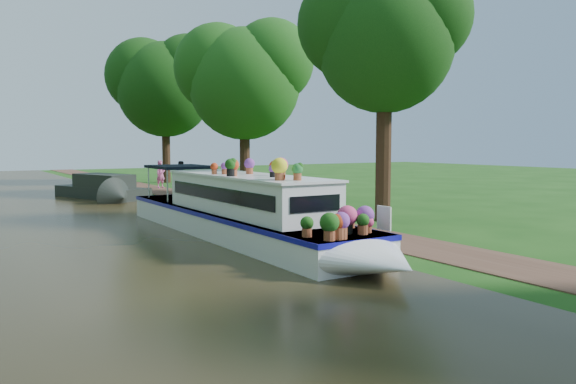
{
  "coord_description": "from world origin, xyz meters",
  "views": [
    {
      "loc": [
        -9.68,
        -12.18,
        2.77
      ],
      "look_at": [
        -0.73,
        2.17,
        1.3
      ],
      "focal_mm": 35.0,
      "sensor_mm": 36.0,
      "label": 1
    }
  ],
  "objects_px": {
    "pedestrian_pink": "(161,174)",
    "plant_boat": "(247,210)",
    "second_boat": "(104,189)",
    "pedestrian_dark": "(182,177)"
  },
  "relations": [
    {
      "from": "pedestrian_pink",
      "to": "plant_boat",
      "type": "bearing_deg",
      "value": -121.12
    },
    {
      "from": "plant_boat",
      "to": "pedestrian_pink",
      "type": "distance_m",
      "value": 19.68
    },
    {
      "from": "plant_boat",
      "to": "pedestrian_pink",
      "type": "relative_size",
      "value": 7.94
    },
    {
      "from": "second_boat",
      "to": "pedestrian_pink",
      "type": "height_order",
      "value": "pedestrian_pink"
    },
    {
      "from": "pedestrian_dark",
      "to": "plant_boat",
      "type": "bearing_deg",
      "value": -104.89
    },
    {
      "from": "pedestrian_pink",
      "to": "pedestrian_dark",
      "type": "relative_size",
      "value": 0.98
    },
    {
      "from": "plant_boat",
      "to": "pedestrian_pink",
      "type": "height_order",
      "value": "plant_boat"
    },
    {
      "from": "second_boat",
      "to": "pedestrian_dark",
      "type": "xyz_separation_m",
      "value": [
        4.65,
        1.34,
        0.4
      ]
    },
    {
      "from": "second_boat",
      "to": "plant_boat",
      "type": "bearing_deg",
      "value": -108.65
    },
    {
      "from": "second_boat",
      "to": "pedestrian_pink",
      "type": "bearing_deg",
      "value": 25.87
    }
  ]
}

